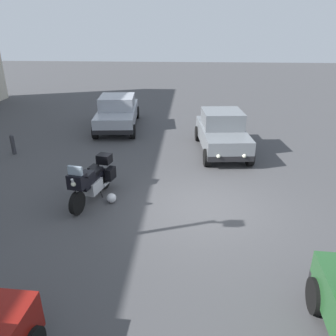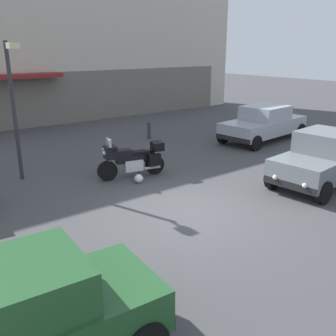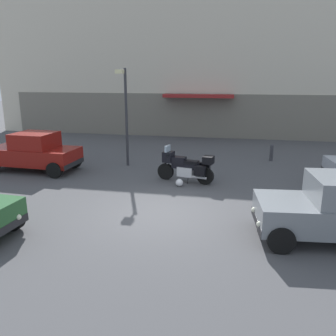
% 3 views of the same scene
% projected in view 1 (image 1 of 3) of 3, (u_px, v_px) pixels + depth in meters
% --- Properties ---
extents(ground_plane, '(80.00, 80.00, 0.00)m').
position_uv_depth(ground_plane, '(205.00, 208.00, 9.37)').
color(ground_plane, '#424244').
extents(motorcycle, '(2.24, 1.01, 1.36)m').
position_uv_depth(motorcycle, '(92.00, 180.00, 9.62)').
color(motorcycle, black).
rests_on(motorcycle, ground).
extents(helmet, '(0.28, 0.28, 0.28)m').
position_uv_depth(helmet, '(111.00, 198.00, 9.62)').
color(helmet, silver).
rests_on(helmet, ground).
extents(car_hatchback_near, '(3.98, 2.11, 1.64)m').
position_uv_depth(car_hatchback_near, '(222.00, 132.00, 13.26)').
color(car_hatchback_near, slate).
rests_on(car_hatchback_near, ground).
extents(car_sedan_far, '(4.69, 2.31, 1.56)m').
position_uv_depth(car_sedan_far, '(118.00, 112.00, 16.46)').
color(car_sedan_far, '#9EA3AD').
rests_on(car_sedan_far, ground).
extents(bollard_curbside, '(0.16, 0.16, 0.80)m').
position_uv_depth(bollard_curbside, '(13.00, 144.00, 13.14)').
color(bollard_curbside, '#333338').
rests_on(bollard_curbside, ground).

